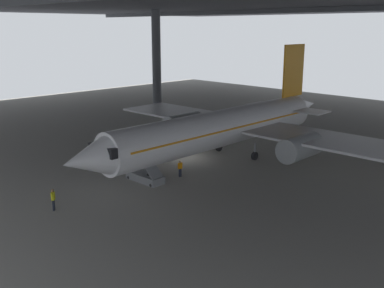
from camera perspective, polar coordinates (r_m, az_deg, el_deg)
name	(u,v)px	position (r m, az deg, el deg)	size (l,w,h in m)	color
ground_plane	(183,158)	(49.84, -1.08, -1.72)	(110.00, 110.00, 0.00)	gray
airplane_main	(224,128)	(48.44, 4.02, 2.07)	(36.48, 37.92, 11.83)	white
boarding_stairs	(145,173)	(42.42, -5.95, -3.67)	(4.30, 1.59, 4.73)	slate
crew_worker_near_nose	(53,198)	(37.08, -17.00, -6.51)	(0.41, 0.42, 1.76)	#232838
crew_worker_by_stairs	(180,168)	(43.31, -1.50, -2.97)	(0.25, 0.55, 1.61)	#232838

